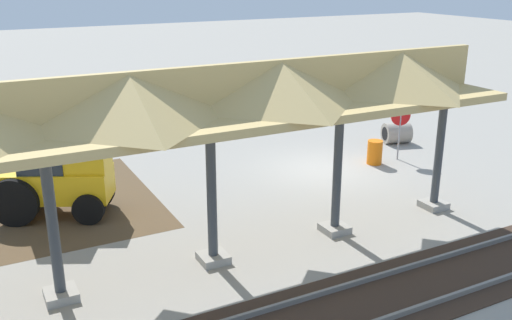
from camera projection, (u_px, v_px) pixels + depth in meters
ground_plane at (323, 169)px, 20.77m from camera, size 120.00×120.00×0.00m
platform_canopy at (130, 106)px, 12.10m from camera, size 19.52×3.20×4.90m
rail_tracks at (499, 261)px, 14.19m from camera, size 60.00×2.58×0.15m
stop_sign at (400, 121)px, 21.42m from camera, size 0.72×0.29×2.10m
backhoe at (49, 175)px, 16.55m from camera, size 5.18×3.36×2.82m
concrete_pipe at (397, 133)px, 23.83m from camera, size 1.27×1.13×0.86m
traffic_barrel at (375, 152)px, 21.25m from camera, size 0.56×0.56×0.90m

